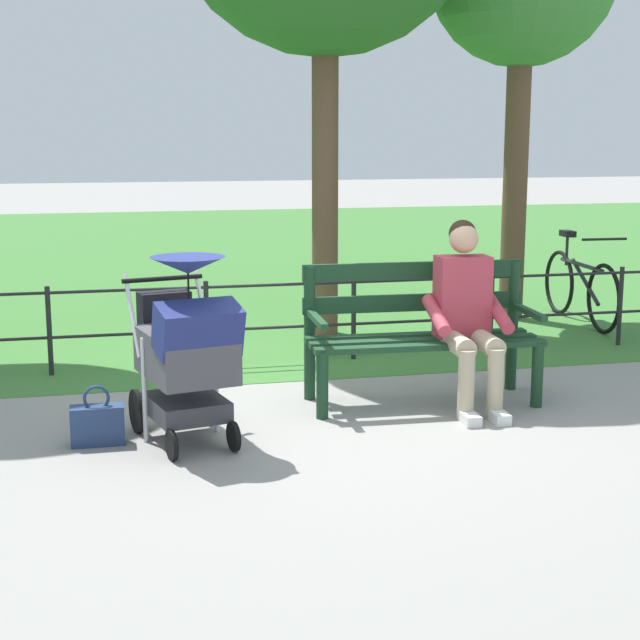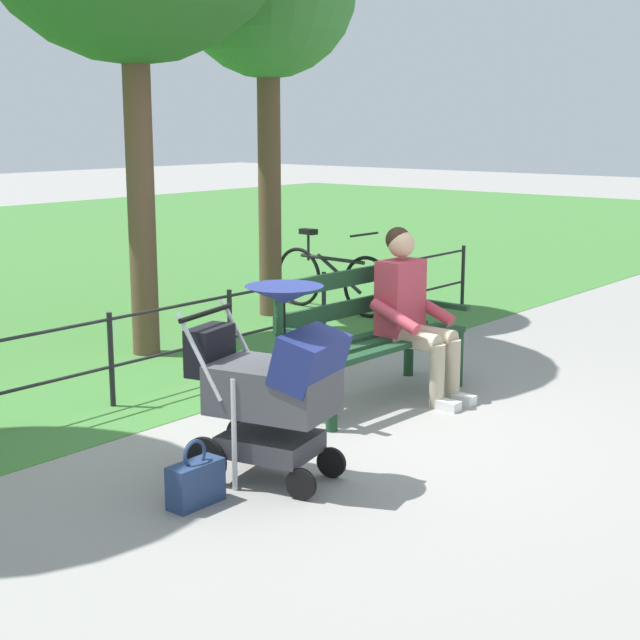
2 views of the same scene
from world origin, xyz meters
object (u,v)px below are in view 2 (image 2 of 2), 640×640
Objects in this scene: handbag at (196,482)px; bicycle at (331,279)px; park_bench at (367,330)px; person_on_bench at (412,308)px; stroller at (274,381)px.

handbag is 0.22× the size of bicycle.
park_bench is 3.35m from bicycle.
person_on_bench reaches higher than park_bench.
park_bench is 1.41× the size of stroller.
stroller is at bearing 170.92° from handbag.
stroller reaches higher than bicycle.
stroller is at bearing 35.22° from bicycle.
person_on_bench reaches higher than handbag.
handbag is (2.47, 0.29, -0.55)m from person_on_bench.
park_bench is 0.98× the size of bicycle.
park_bench is at bearing -160.43° from stroller.
person_on_bench is at bearing 49.29° from bicycle.
handbag is 5.43m from bicycle.
handbag is (0.54, -0.09, -0.47)m from stroller.
person_on_bench is at bearing 139.29° from park_bench.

